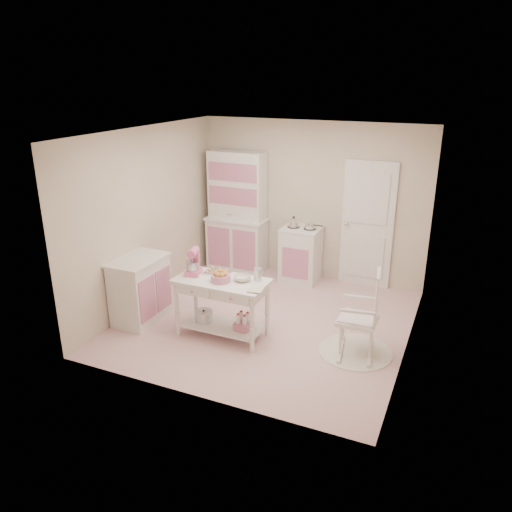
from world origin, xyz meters
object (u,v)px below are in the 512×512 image
(rocking_chair, at_px, (358,312))
(stand_mixer, at_px, (193,262))
(hutch, at_px, (237,212))
(bread_basket, at_px, (221,278))
(base_cabinet, at_px, (140,290))
(work_table, at_px, (222,308))
(stove, at_px, (301,254))

(rocking_chair, distance_m, stand_mixer, 2.20)
(hutch, distance_m, bread_basket, 2.48)
(base_cabinet, distance_m, work_table, 1.25)
(base_cabinet, distance_m, bread_basket, 1.32)
(rocking_chair, height_order, stand_mixer, stand_mixer)
(bread_basket, bearing_deg, stove, 82.29)
(rocking_chair, bearing_deg, hutch, 133.69)
(bread_basket, bearing_deg, work_table, 111.80)
(stand_mixer, bearing_deg, bread_basket, -23.40)
(stand_mixer, bearing_deg, base_cabinet, 171.27)
(stove, height_order, stand_mixer, stand_mixer)
(work_table, bearing_deg, bread_basket, -68.20)
(hutch, distance_m, base_cabinet, 2.42)
(hutch, height_order, bread_basket, hutch)
(stand_mixer, distance_m, bread_basket, 0.46)
(rocking_chair, xyz_separation_m, bread_basket, (-1.70, -0.34, 0.30))
(hutch, height_order, stove, hutch)
(stove, bearing_deg, base_cabinet, -124.74)
(stove, bearing_deg, stand_mixer, -108.84)
(stand_mixer, relative_size, bread_basket, 1.36)
(rocking_chair, bearing_deg, bread_basket, -177.89)
(stove, bearing_deg, bread_basket, -97.71)
(work_table, xyz_separation_m, bread_basket, (0.02, -0.05, 0.45))
(bread_basket, bearing_deg, base_cabinet, -179.48)
(hutch, height_order, rocking_chair, hutch)
(rocking_chair, distance_m, bread_basket, 1.76)
(bread_basket, bearing_deg, rocking_chair, 11.28)
(base_cabinet, bearing_deg, work_table, 2.82)
(hutch, xyz_separation_m, stand_mixer, (0.45, -2.23, -0.07))
(hutch, relative_size, bread_basket, 8.32)
(stove, relative_size, rocking_chair, 0.84)
(stove, height_order, bread_basket, stove)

